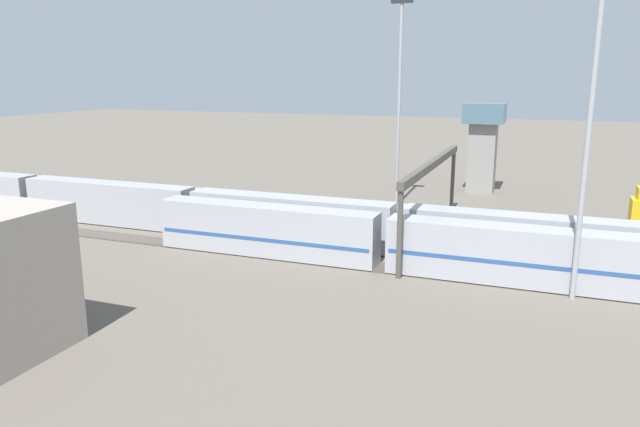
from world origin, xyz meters
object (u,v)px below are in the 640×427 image
Objects in this scene: train_on_track_5 at (519,256)px; control_tower at (483,141)px; light_mast_1 at (595,70)px; light_mast_0 at (400,75)px; signal_gantry at (433,171)px; train_on_track_3 at (260,210)px; train_on_track_4 at (289,219)px.

train_on_track_5 is 5.21× the size of control_tower.
light_mast_0 is at bearing -53.38° from light_mast_1.
signal_gantry is (14.47, -14.56, -10.62)m from light_mast_1.
signal_gantry is at bearing -172.88° from train_on_track_3.
control_tower is (-1.99, -30.18, 0.44)m from signal_gantry.
train_on_track_5 is 36.42m from light_mast_0.
train_on_track_4 and train_on_track_5 have the same top height.
train_on_track_4 is 0.86× the size of train_on_track_3.
train_on_track_4 is 8.75× the size of control_tower.
train_on_track_5 is (-30.06, 10.00, 0.53)m from train_on_track_3.
train_on_track_3 is at bearing 7.12° from signal_gantry.
train_on_track_3 is at bearing 56.06° from control_tower.
train_on_track_3 is 39.91m from light_mast_1.
light_mast_1 reaches higher than train_on_track_3.
train_on_track_5 is 16.79m from signal_gantry.
light_mast_1 reaches higher than light_mast_0.
light_mast_0 is 20.06m from signal_gantry.
signal_gantry reaches higher than train_on_track_3.
signal_gantry is 30.25m from control_tower.
train_on_track_4 is at bearing 140.77° from train_on_track_3.
control_tower reaches higher than train_on_track_3.
signal_gantry is at bearing -151.61° from train_on_track_4.
train_on_track_3 is 4.84× the size of light_mast_1.
light_mast_0 reaches higher than train_on_track_5.
control_tower is (-21.99, -32.68, 5.93)m from train_on_track_3.
train_on_track_4 is 4.25× the size of light_mast_0.
light_mast_1 reaches higher than train_on_track_5.
train_on_track_3 is 20.89m from signal_gantry.
signal_gantry is (-13.88, -7.50, 4.93)m from train_on_track_4.
train_on_track_4 is 7.93m from train_on_track_3.
train_on_track_3 is 31.68m from train_on_track_5.
light_mast_1 is (-34.47, 12.06, 16.11)m from train_on_track_3.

